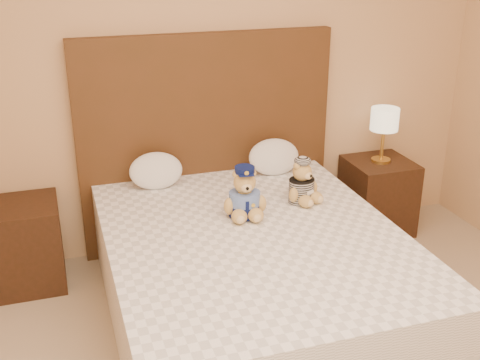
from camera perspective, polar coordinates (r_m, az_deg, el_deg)
name	(u,v)px	position (r m, az deg, el deg)	size (l,w,h in m)	color
room_walls	(325,15)	(2.29, 8.05, 15.25)	(4.04, 4.52, 2.72)	tan
bed	(254,277)	(3.47, 1.37, -9.14)	(1.60, 2.00, 0.55)	white
headboard	(207,143)	(4.15, -3.15, 3.49)	(1.75, 0.08, 1.50)	#4B2B16
nightstand_left	(25,245)	(4.03, -19.74, -5.81)	(0.45, 0.45, 0.55)	#351C11
nightstand_right	(377,196)	(4.60, 12.90, -1.48)	(0.45, 0.45, 0.55)	#351C11
lamp	(384,122)	(4.41, 13.54, 5.37)	(0.20, 0.20, 0.40)	gold
teddy_police	(245,192)	(3.47, 0.44, -1.15)	(0.26, 0.25, 0.31)	tan
teddy_prisoner	(302,181)	(3.69, 5.88, -0.09)	(0.24, 0.23, 0.27)	tan
pillow_left	(156,169)	(3.93, -7.98, 1.03)	(0.35, 0.22, 0.25)	white
pillow_right	(274,155)	(4.13, 3.24, 2.36)	(0.36, 0.23, 0.26)	white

